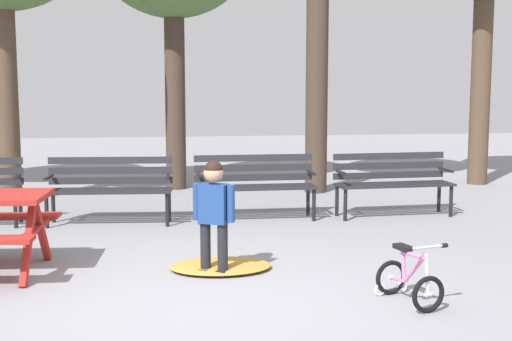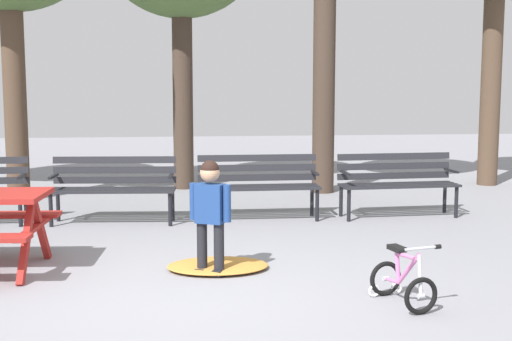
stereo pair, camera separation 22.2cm
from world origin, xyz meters
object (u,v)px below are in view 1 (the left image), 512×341
(child_standing, at_px, (214,208))
(park_bench_right, at_px, (255,181))
(kids_bicycle, at_px, (409,279))
(park_bench_left, at_px, (110,184))
(park_bench_far_right, at_px, (392,179))

(child_standing, bearing_deg, park_bench_right, 74.03)
(kids_bicycle, bearing_deg, park_bench_right, 101.45)
(park_bench_left, bearing_deg, park_bench_far_right, 0.16)
(park_bench_right, xyz_separation_m, kids_bicycle, (0.75, -3.72, -0.31))
(park_bench_left, bearing_deg, child_standing, -66.71)
(park_bench_right, distance_m, kids_bicycle, 3.81)
(park_bench_left, bearing_deg, kids_bicycle, -54.37)
(kids_bicycle, bearing_deg, park_bench_left, 125.63)
(park_bench_left, xyz_separation_m, park_bench_far_right, (3.79, 0.01, 0.00))
(park_bench_left, relative_size, park_bench_right, 1.02)
(park_bench_left, relative_size, kids_bicycle, 2.64)
(park_bench_far_right, relative_size, kids_bicycle, 2.63)
(park_bench_right, height_order, child_standing, child_standing)
(park_bench_far_right, bearing_deg, kids_bicycle, -107.11)
(child_standing, xyz_separation_m, kids_bicycle, (1.52, -1.06, -0.44))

